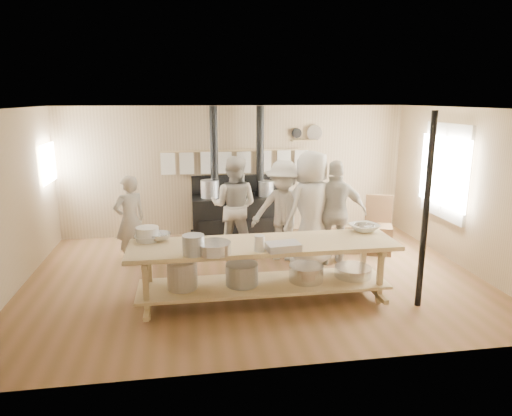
# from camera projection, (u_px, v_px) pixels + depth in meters

# --- Properties ---
(ground) EXTENTS (7.00, 7.00, 0.00)m
(ground) POSITION_uv_depth(u_px,v_px,m) (254.00, 277.00, 7.19)
(ground) COLOR brown
(ground) RESTS_ON ground
(room_shell) EXTENTS (7.00, 7.00, 7.00)m
(room_shell) POSITION_uv_depth(u_px,v_px,m) (254.00, 175.00, 6.81)
(room_shell) COLOR tan
(room_shell) RESTS_ON ground
(window_right) EXTENTS (0.09, 1.50, 1.65)m
(window_right) POSITION_uv_depth(u_px,v_px,m) (445.00, 171.00, 7.94)
(window_right) COLOR beige
(window_right) RESTS_ON ground
(left_opening) EXTENTS (0.00, 0.90, 0.90)m
(left_opening) POSITION_uv_depth(u_px,v_px,m) (48.00, 163.00, 8.22)
(left_opening) COLOR white
(left_opening) RESTS_ON ground
(stove) EXTENTS (1.90, 0.75, 2.60)m
(stove) POSITION_uv_depth(u_px,v_px,m) (238.00, 212.00, 9.10)
(stove) COLOR black
(stove) RESTS_ON ground
(towel_rail) EXTENTS (3.00, 0.04, 0.47)m
(towel_rail) POSITION_uv_depth(u_px,v_px,m) (236.00, 159.00, 9.13)
(towel_rail) COLOR tan
(towel_rail) RESTS_ON ground
(back_wall_shelf) EXTENTS (0.63, 0.14, 0.32)m
(back_wall_shelf) POSITION_uv_depth(u_px,v_px,m) (307.00, 135.00, 9.28)
(back_wall_shelf) COLOR tan
(back_wall_shelf) RESTS_ON ground
(prep_table) EXTENTS (3.60, 0.90, 0.85)m
(prep_table) POSITION_uv_depth(u_px,v_px,m) (263.00, 266.00, 6.21)
(prep_table) COLOR tan
(prep_table) RESTS_ON ground
(support_post) EXTENTS (0.08, 0.08, 2.60)m
(support_post) POSITION_uv_depth(u_px,v_px,m) (426.00, 213.00, 5.90)
(support_post) COLOR black
(support_post) RESTS_ON ground
(cook_far_left) EXTENTS (0.66, 0.60, 1.52)m
(cook_far_left) POSITION_uv_depth(u_px,v_px,m) (130.00, 220.00, 7.60)
(cook_far_left) COLOR #BAB1A5
(cook_far_left) RESTS_ON ground
(cook_left) EXTENTS (1.05, 0.94, 1.77)m
(cook_left) POSITION_uv_depth(u_px,v_px,m) (234.00, 206.00, 8.07)
(cook_left) COLOR #BAB1A5
(cook_left) RESTS_ON ground
(cook_center) EXTENTS (1.11, 0.95, 1.93)m
(cook_center) POSITION_uv_depth(u_px,v_px,m) (311.00, 209.00, 7.53)
(cook_center) COLOR #BAB1A5
(cook_center) RESTS_ON ground
(cook_right) EXTENTS (1.09, 0.58, 1.76)m
(cook_right) POSITION_uv_depth(u_px,v_px,m) (336.00, 213.00, 7.58)
(cook_right) COLOR #BAB1A5
(cook_right) RESTS_ON ground
(cook_by_window) EXTENTS (1.28, 1.02, 1.73)m
(cook_by_window) POSITION_uv_depth(u_px,v_px,m) (283.00, 211.00, 7.80)
(cook_by_window) COLOR #BAB1A5
(cook_by_window) RESTS_ON ground
(chair) EXTENTS (0.62, 0.62, 1.03)m
(chair) POSITION_uv_depth(u_px,v_px,m) (378.00, 236.00, 8.28)
(chair) COLOR #533721
(chair) RESTS_ON ground
(bowl_white_a) EXTENTS (0.35, 0.35, 0.09)m
(bowl_white_a) POSITION_uv_depth(u_px,v_px,m) (148.00, 238.00, 6.20)
(bowl_white_a) COLOR white
(bowl_white_a) RESTS_ON prep_table
(bowl_steel_a) EXTENTS (0.45, 0.45, 0.10)m
(bowl_steel_a) POSITION_uv_depth(u_px,v_px,m) (159.00, 237.00, 6.23)
(bowl_steel_a) COLOR silver
(bowl_steel_a) RESTS_ON prep_table
(bowl_white_b) EXTENTS (0.50, 0.50, 0.10)m
(bowl_white_b) POSITION_uv_depth(u_px,v_px,m) (364.00, 228.00, 6.67)
(bowl_white_b) COLOR white
(bowl_white_b) RESTS_ON prep_table
(bowl_steel_b) EXTENTS (0.39, 0.39, 0.09)m
(bowl_steel_b) POSITION_uv_depth(u_px,v_px,m) (364.00, 228.00, 6.67)
(bowl_steel_b) COLOR silver
(bowl_steel_b) RESTS_ON prep_table
(roasting_pan) EXTENTS (0.45, 0.33, 0.09)m
(roasting_pan) POSITION_uv_depth(u_px,v_px,m) (283.00, 246.00, 5.83)
(roasting_pan) COLOR #B2B2B7
(roasting_pan) RESTS_ON prep_table
(mixing_bowl_large) EXTENTS (0.47, 0.47, 0.14)m
(mixing_bowl_large) POSITION_uv_depth(u_px,v_px,m) (214.00, 248.00, 5.71)
(mixing_bowl_large) COLOR silver
(mixing_bowl_large) RESTS_ON prep_table
(bucket_galv) EXTENTS (0.30, 0.30, 0.25)m
(bucket_galv) POSITION_uv_depth(u_px,v_px,m) (193.00, 245.00, 5.64)
(bucket_galv) COLOR gray
(bucket_galv) RESTS_ON prep_table
(deep_bowl_enamel) EXTENTS (0.33, 0.33, 0.19)m
(deep_bowl_enamel) POSITION_uv_depth(u_px,v_px,m) (147.00, 234.00, 6.19)
(deep_bowl_enamel) COLOR white
(deep_bowl_enamel) RESTS_ON prep_table
(pitcher) EXTENTS (0.16, 0.16, 0.21)m
(pitcher) POSITION_uv_depth(u_px,v_px,m) (259.00, 243.00, 5.77)
(pitcher) COLOR white
(pitcher) RESTS_ON prep_table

